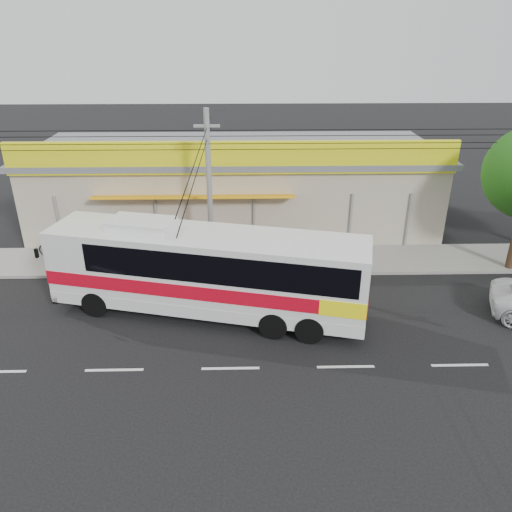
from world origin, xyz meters
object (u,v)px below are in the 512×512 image
(motorbike_dark, at_px, (52,248))
(utility_pole, at_px, (207,139))
(motorbike_red, at_px, (66,264))
(coach_bus, at_px, (212,268))

(motorbike_dark, distance_m, utility_pole, 9.83)
(motorbike_red, bearing_deg, motorbike_dark, 45.70)
(coach_bus, bearing_deg, utility_pole, 107.44)
(coach_bus, distance_m, motorbike_dark, 9.92)
(motorbike_dark, bearing_deg, coach_bus, -106.62)
(motorbike_dark, height_order, utility_pole, utility_pole)
(motorbike_red, bearing_deg, utility_pole, -73.37)
(motorbike_dark, xyz_separation_m, utility_pole, (8.02, -1.01, 5.60))
(coach_bus, distance_m, motorbike_red, 8.08)
(motorbike_dark, relative_size, utility_pole, 0.05)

